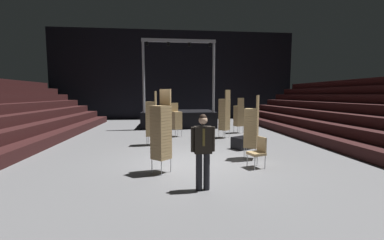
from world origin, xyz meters
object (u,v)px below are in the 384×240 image
(stage_riser, at_px, (178,117))
(man_with_tie, at_px, (203,147))
(chair_stack_front_left, at_px, (176,120))
(chair_stack_front_right, at_px, (161,131))
(chair_stack_mid_left, at_px, (239,115))
(equipment_road_case, at_px, (243,143))
(chair_stack_rear_left, at_px, (251,127))
(chair_stack_mid_right, at_px, (151,118))
(chair_stack_mid_centre, at_px, (224,114))
(loose_chair_near_man, at_px, (258,150))

(stage_riser, height_order, man_with_tie, stage_riser)
(stage_riser, height_order, chair_stack_front_left, stage_riser)
(chair_stack_front_right, height_order, chair_stack_mid_left, chair_stack_front_right)
(stage_riser, relative_size, equipment_road_case, 6.37)
(chair_stack_rear_left, bearing_deg, chair_stack_front_right, 140.18)
(chair_stack_front_left, xyz_separation_m, chair_stack_rear_left, (2.39, -4.91, 0.21))
(chair_stack_mid_left, height_order, chair_stack_mid_right, chair_stack_mid_right)
(chair_stack_mid_right, distance_m, chair_stack_mid_centre, 3.93)
(chair_stack_mid_left, relative_size, chair_stack_mid_centre, 0.83)
(equipment_road_case, xyz_separation_m, loose_chair_near_man, (-0.39, -2.67, 0.29))
(chair_stack_mid_right, distance_m, equipment_road_case, 4.11)
(chair_stack_rear_left, bearing_deg, man_with_tie, 170.28)
(chair_stack_mid_left, bearing_deg, loose_chair_near_man, -119.87)
(chair_stack_mid_right, height_order, chair_stack_mid_centre, chair_stack_mid_centre)
(chair_stack_mid_right, xyz_separation_m, equipment_road_case, (3.83, -1.16, -0.95))
(chair_stack_front_right, relative_size, chair_stack_mid_right, 1.00)
(loose_chair_near_man, bearing_deg, stage_riser, -6.30)
(man_with_tie, distance_m, chair_stack_front_left, 7.57)
(chair_stack_mid_centre, relative_size, loose_chair_near_man, 2.62)
(chair_stack_mid_left, xyz_separation_m, loose_chair_near_man, (-1.41, -6.84, -0.49))
(stage_riser, bearing_deg, man_with_tie, -90.05)
(loose_chair_near_man, bearing_deg, man_with_tie, 112.72)
(chair_stack_rear_left, xyz_separation_m, equipment_road_case, (0.25, 1.63, -0.87))
(chair_stack_front_left, xyz_separation_m, chair_stack_mid_right, (-1.19, -2.13, 0.29))
(man_with_tie, distance_m, equipment_road_case, 4.94)
(chair_stack_mid_centre, bearing_deg, equipment_road_case, -127.28)
(chair_stack_mid_right, height_order, loose_chair_near_man, chair_stack_mid_right)
(chair_stack_mid_right, bearing_deg, chair_stack_front_left, -24.01)
(man_with_tie, bearing_deg, chair_stack_mid_right, -75.55)
(loose_chair_near_man, bearing_deg, equipment_road_case, -25.08)
(man_with_tie, bearing_deg, loose_chair_near_man, -141.29)
(chair_stack_rear_left, distance_m, equipment_road_case, 1.86)
(chair_stack_front_left, xyz_separation_m, equipment_road_case, (2.64, -3.28, -0.66))
(chair_stack_front_right, bearing_deg, chair_stack_mid_right, -39.15)
(chair_stack_mid_centre, xyz_separation_m, loose_chair_near_man, (-0.20, -5.32, -0.70))
(chair_stack_mid_left, distance_m, chair_stack_mid_centre, 1.96)
(chair_stack_mid_centre, bearing_deg, stage_riser, 71.32)
(chair_stack_mid_left, bearing_deg, equipment_road_case, -122.02)
(chair_stack_front_left, xyz_separation_m, chair_stack_front_right, (-0.69, -6.14, 0.29))
(man_with_tie, distance_m, chair_stack_mid_left, 9.10)
(chair_stack_front_left, bearing_deg, chair_stack_mid_left, 165.14)
(chair_stack_mid_left, relative_size, loose_chair_near_man, 2.17)
(man_with_tie, xyz_separation_m, chair_stack_front_left, (-0.30, 7.57, -0.12))
(loose_chair_near_man, bearing_deg, chair_stack_rear_left, -24.46)
(chair_stack_rear_left, distance_m, loose_chair_near_man, 1.20)
(stage_riser, xyz_separation_m, chair_stack_rear_left, (2.08, -9.39, 0.49))
(chair_stack_front_left, height_order, chair_stack_front_right, chair_stack_front_right)
(chair_stack_mid_left, bearing_deg, man_with_tie, -129.90)
(chair_stack_front_left, height_order, equipment_road_case, chair_stack_front_left)
(loose_chair_near_man, bearing_deg, chair_stack_front_left, 3.86)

